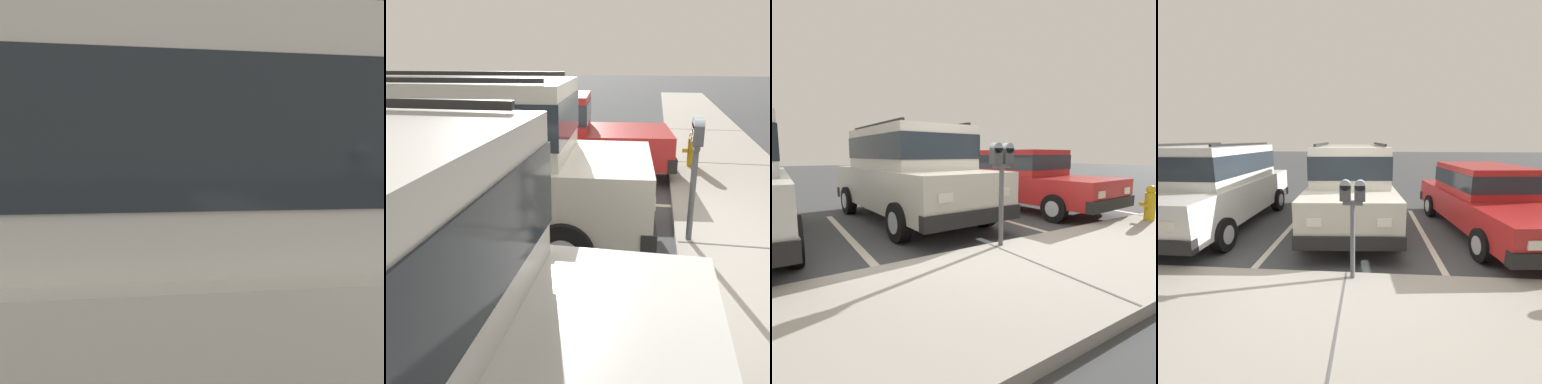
% 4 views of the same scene
% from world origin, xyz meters
% --- Properties ---
extents(ground_plane, '(80.00, 80.00, 0.10)m').
position_xyz_m(ground_plane, '(0.00, 0.00, -0.05)').
color(ground_plane, '#444749').
extents(sidewalk, '(40.00, 2.20, 0.12)m').
position_xyz_m(sidewalk, '(0.00, 1.30, 0.06)').
color(sidewalk, '#ADA89E').
rests_on(sidewalk, ground_plane).
extents(parking_stall_lines, '(12.76, 4.80, 0.01)m').
position_xyz_m(parking_stall_lines, '(1.58, -1.40, 0.00)').
color(parking_stall_lines, silver).
rests_on(parking_stall_lines, ground_plane).
extents(silver_suv, '(2.22, 4.88, 2.03)m').
position_xyz_m(silver_suv, '(0.13, -2.51, 1.09)').
color(silver_suv, beige).
rests_on(silver_suv, ground_plane).
extents(red_sedan, '(2.16, 4.63, 1.54)m').
position_xyz_m(red_sedan, '(-3.00, -2.13, 0.82)').
color(red_sedan, red).
rests_on(red_sedan, ground_plane).
extents(parking_meter_near, '(0.35, 0.12, 1.47)m').
position_xyz_m(parking_meter_near, '(-0.10, 0.35, 1.21)').
color(parking_meter_near, '#595B60').
rests_on(parking_meter_near, sidewalk).
extents(fire_hydrant, '(0.30, 0.30, 0.70)m').
position_xyz_m(fire_hydrant, '(-3.69, 0.65, 0.46)').
color(fire_hydrant, gold).
rests_on(fire_hydrant, sidewalk).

